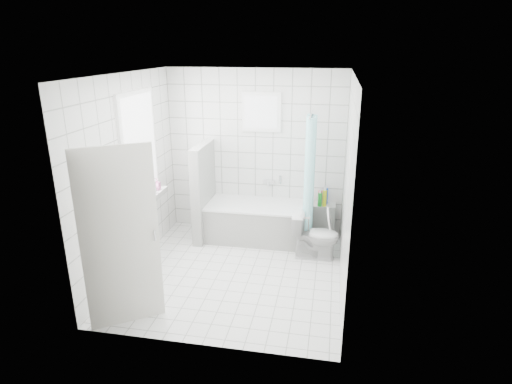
# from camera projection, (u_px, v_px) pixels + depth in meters

# --- Properties ---
(ground) EXTENTS (3.00, 3.00, 0.00)m
(ground) POSITION_uv_depth(u_px,v_px,m) (235.00, 272.00, 5.79)
(ground) COLOR white
(ground) RESTS_ON ground
(ceiling) EXTENTS (3.00, 3.00, 0.00)m
(ceiling) POSITION_uv_depth(u_px,v_px,m) (231.00, 74.00, 4.94)
(ceiling) COLOR white
(ceiling) RESTS_ON ground
(wall_back) EXTENTS (2.80, 0.02, 2.60)m
(wall_back) POSITION_uv_depth(u_px,v_px,m) (255.00, 153.00, 6.76)
(wall_back) COLOR white
(wall_back) RESTS_ON ground
(wall_front) EXTENTS (2.80, 0.02, 2.60)m
(wall_front) POSITION_uv_depth(u_px,v_px,m) (196.00, 229.00, 3.97)
(wall_front) COLOR white
(wall_front) RESTS_ON ground
(wall_left) EXTENTS (0.02, 3.00, 2.60)m
(wall_left) POSITION_uv_depth(u_px,v_px,m) (130.00, 175.00, 5.60)
(wall_left) COLOR white
(wall_left) RESTS_ON ground
(wall_right) EXTENTS (0.02, 3.00, 2.60)m
(wall_right) POSITION_uv_depth(u_px,v_px,m) (347.00, 188.00, 5.12)
(wall_right) COLOR white
(wall_right) RESTS_ON ground
(window_left) EXTENTS (0.01, 0.90, 1.40)m
(window_left) POSITION_uv_depth(u_px,v_px,m) (141.00, 148.00, 5.78)
(window_left) COLOR white
(window_left) RESTS_ON wall_left
(window_back) EXTENTS (0.50, 0.01, 0.50)m
(window_back) POSITION_uv_depth(u_px,v_px,m) (261.00, 112.00, 6.48)
(window_back) COLOR white
(window_back) RESTS_ON wall_back
(window_sill) EXTENTS (0.18, 1.02, 0.08)m
(window_sill) POSITION_uv_depth(u_px,v_px,m) (148.00, 199.00, 6.01)
(window_sill) COLOR white
(window_sill) RESTS_ON wall_left
(door) EXTENTS (0.68, 0.49, 2.00)m
(door) POSITION_uv_depth(u_px,v_px,m) (120.00, 239.00, 4.45)
(door) COLOR silver
(door) RESTS_ON ground
(bathtub) EXTENTS (1.62, 0.77, 0.58)m
(bathtub) POSITION_uv_depth(u_px,v_px,m) (259.00, 221.00, 6.71)
(bathtub) COLOR white
(bathtub) RESTS_ON ground
(partition_wall) EXTENTS (0.15, 0.85, 1.50)m
(partition_wall) POSITION_uv_depth(u_px,v_px,m) (204.00, 192.00, 6.67)
(partition_wall) COLOR white
(partition_wall) RESTS_ON ground
(tiled_ledge) EXTENTS (0.40, 0.24, 0.55)m
(tiled_ledge) POSITION_uv_depth(u_px,v_px,m) (322.00, 221.00, 6.79)
(tiled_ledge) COLOR white
(tiled_ledge) RESTS_ON ground
(toilet) EXTENTS (0.67, 0.39, 0.68)m
(toilet) POSITION_uv_depth(u_px,v_px,m) (315.00, 236.00, 6.10)
(toilet) COLOR silver
(toilet) RESTS_ON ground
(curtain_rod) EXTENTS (0.02, 0.80, 0.02)m
(curtain_rod) POSITION_uv_depth(u_px,v_px,m) (311.00, 114.00, 6.00)
(curtain_rod) COLOR silver
(curtain_rod) RESTS_ON wall_back
(shower_curtain) EXTENTS (0.14, 0.48, 1.78)m
(shower_curtain) POSITION_uv_depth(u_px,v_px,m) (308.00, 178.00, 6.18)
(shower_curtain) COLOR #50ECEC
(shower_curtain) RESTS_ON curtain_rod
(tub_faucet) EXTENTS (0.18, 0.06, 0.06)m
(tub_faucet) POSITION_uv_depth(u_px,v_px,m) (269.00, 182.00, 6.83)
(tub_faucet) COLOR silver
(tub_faucet) RESTS_ON wall_back
(sill_bottles) EXTENTS (0.18, 0.76, 0.30)m
(sill_bottles) POSITION_uv_depth(u_px,v_px,m) (146.00, 190.00, 5.90)
(sill_bottles) COLOR #33D9E7
(sill_bottles) RESTS_ON window_sill
(ledge_bottles) EXTENTS (0.15, 0.18, 0.26)m
(ledge_bottles) POSITION_uv_depth(u_px,v_px,m) (323.00, 198.00, 6.64)
(ledge_bottles) COLOR #CCCF15
(ledge_bottles) RESTS_ON tiled_ledge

